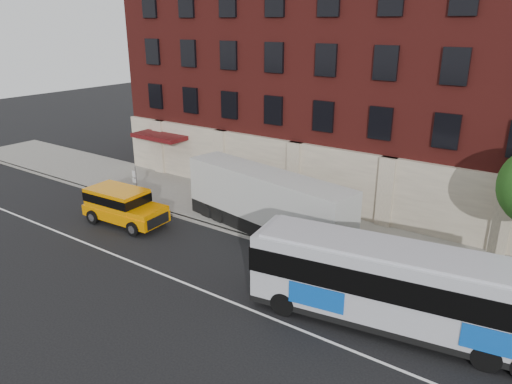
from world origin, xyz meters
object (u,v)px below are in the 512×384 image
Objects in this scene: sign_pole at (136,182)px; yellow_suv at (122,204)px; shipping_container at (266,204)px; city_bus at (410,288)px.

yellow_suv is (1.72, -2.61, -0.28)m from sign_pole.
shipping_container is at bearing 24.94° from yellow_suv.
yellow_suv is at bearing -56.63° from sign_pole.
city_bus is at bearing -2.30° from yellow_suv.
city_bus is (18.81, -3.30, 0.39)m from sign_pole.
yellow_suv is at bearing 177.70° from city_bus.
city_bus reaches higher than yellow_suv.
sign_pole reaches higher than yellow_suv.
shipping_container is (9.46, 0.99, 0.31)m from sign_pole.
sign_pole is 3.14m from yellow_suv.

